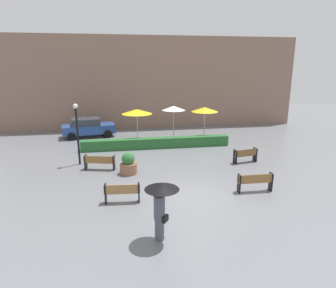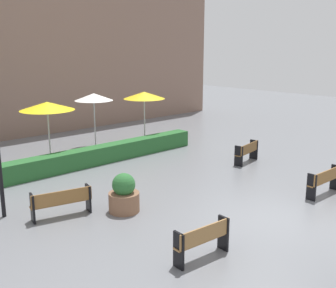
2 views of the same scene
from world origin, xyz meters
name	(u,v)px [view 2 (image 2 of 2)]	position (x,y,z in m)	size (l,w,h in m)	color
ground_plane	(272,219)	(0.00, 0.00, 0.00)	(60.00, 60.00, 0.00)	slate
bench_far_left	(62,201)	(-4.35, 4.32, 0.49)	(1.79, 0.76, 0.84)	olive
bench_near_right	(325,180)	(3.01, -0.06, 0.54)	(1.70, 0.36, 0.89)	olive
bench_far_right	(247,151)	(4.39, 4.12, 0.51)	(1.58, 0.62, 0.87)	brown
bench_near_left	(203,239)	(-3.17, -0.16, 0.52)	(1.56, 0.45, 0.87)	#9E7242
planter_pot	(124,195)	(-2.76, 3.42, 0.52)	(0.94, 0.94, 1.20)	brown
patio_umbrella_yellow	(47,106)	(-1.78, 9.92, 2.45)	(2.28, 2.28, 2.63)	silver
patio_umbrella_white	(94,97)	(1.21, 10.97, 2.49)	(1.86, 1.86, 2.67)	silver
patio_umbrella_yellow_far	(144,95)	(3.44, 9.83, 2.49)	(2.08, 2.08, 2.67)	silver
hedge_strip	(95,156)	(-0.52, 8.40, 0.37)	(10.61, 0.70, 0.74)	#28602D
building_facade	(22,59)	(0.00, 16.00, 4.20)	(28.00, 1.20, 8.39)	#846656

